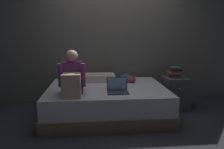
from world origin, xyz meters
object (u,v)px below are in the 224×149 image
object	(u,v)px
bed	(107,101)
person_sitting	(72,78)
book_stack	(175,72)
laptop	(118,89)
pillow	(100,78)
clothes_pile	(128,78)
nightstand	(175,93)

from	to	relation	value
bed	person_sitting	size ratio (longest dim) A/B	3.05
person_sitting	book_stack	distance (m)	1.93
laptop	bed	bearing A→B (deg)	111.75
pillow	clothes_pile	xyz separation A→B (m)	(0.52, -0.09, -0.00)
bed	nightstand	bearing A→B (deg)	9.96
bed	nightstand	xyz separation A→B (m)	(1.30, 0.23, 0.05)
nightstand	laptop	size ratio (longest dim) A/B	1.85
pillow	book_stack	bearing A→B (deg)	-8.39
nightstand	laptop	bearing A→B (deg)	-153.17
bed	clothes_pile	bearing A→B (deg)	40.43
nightstand	book_stack	distance (m)	0.39
laptop	book_stack	world-z (taller)	book_stack
bed	person_sitting	xyz separation A→B (m)	(-0.53, -0.41, 0.50)
person_sitting	pillow	distance (m)	0.98
bed	book_stack	size ratio (longest dim) A/B	8.90
nightstand	book_stack	world-z (taller)	book_stack
person_sitting	book_stack	world-z (taller)	person_sitting
person_sitting	pillow	world-z (taller)	person_sitting
nightstand	clothes_pile	size ratio (longest dim) A/B	1.92
bed	laptop	bearing A→B (deg)	-68.25
laptop	pillow	size ratio (longest dim) A/B	0.57
nightstand	person_sitting	bearing A→B (deg)	-160.92
person_sitting	laptop	distance (m)	0.71
nightstand	clothes_pile	distance (m)	0.93
laptop	clothes_pile	xyz separation A→B (m)	(0.28, 0.71, 0.01)
book_stack	bed	bearing A→B (deg)	-169.11
person_sitting	clothes_pile	xyz separation A→B (m)	(0.95, 0.76, -0.19)
pillow	clothes_pile	size ratio (longest dim) A/B	1.82
pillow	bed	bearing A→B (deg)	-76.98
person_sitting	clothes_pile	world-z (taller)	person_sitting
nightstand	person_sitting	world-z (taller)	person_sitting
bed	laptop	distance (m)	0.49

